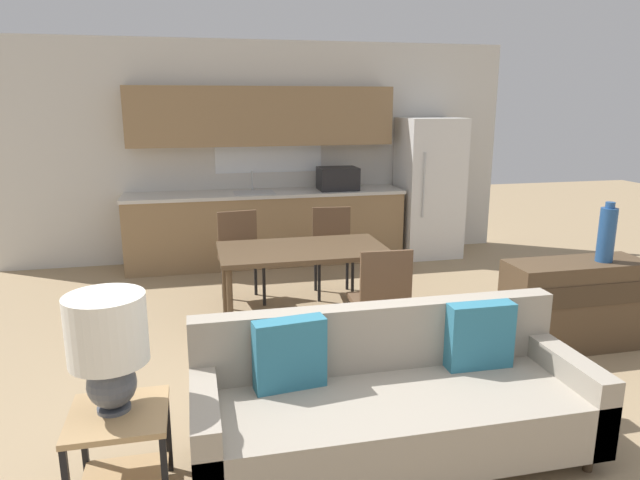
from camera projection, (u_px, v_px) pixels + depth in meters
name	position (u px, v px, depth m)	size (l,w,h in m)	color
ground_plane	(373.00, 472.00, 3.11)	(20.00, 20.00, 0.00)	#9E8460
wall_back	(262.00, 152.00, 7.18)	(6.40, 0.07, 2.70)	silver
kitchen_counter	(267.00, 196.00, 7.02)	(3.40, 0.65, 2.15)	#8E704C
refrigerator	(429.00, 188.00, 7.37)	(0.74, 0.72, 1.77)	white
dining_table	(303.00, 255.00, 5.01)	(1.46, 0.83, 0.72)	brown
couch	(391.00, 400.00, 3.22)	(2.21, 0.80, 0.82)	#3D2D1E
side_table	(121.00, 442.00, 2.81)	(0.47, 0.47, 0.50)	tan
table_lamp	(108.00, 342.00, 2.71)	(0.38, 0.38, 0.59)	#4C515B
credenza	(573.00, 305.00, 4.63)	(1.14, 0.42, 0.73)	brown
vase	(607.00, 234.00, 4.50)	(0.13, 0.13, 0.48)	#234C84
dining_chair_near_right	(381.00, 297.00, 4.41)	(0.44, 0.44, 0.90)	brown
dining_chair_far_left	(241.00, 252.00, 5.71)	(0.47, 0.47, 0.90)	brown
dining_chair_far_right	(333.00, 247.00, 5.92)	(0.46, 0.46, 0.90)	brown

